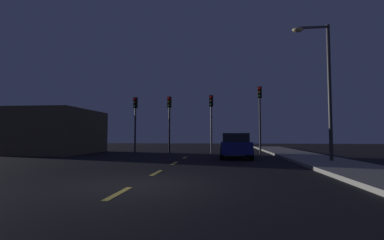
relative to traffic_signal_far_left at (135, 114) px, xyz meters
The scene contains 13 objects.
ground_plane 9.96m from the traffic_signal_far_left, 59.03° to the right, with size 80.00×80.00×0.00m, color black.
sidewalk_curb_right 15.09m from the traffic_signal_far_left, 33.18° to the right, with size 3.00×40.00×0.15m, color gray.
lane_stripe_nearest 17.28m from the traffic_signal_far_left, 73.42° to the right, with size 0.16×1.60×0.01m, color #EACC4C.
lane_stripe_second 13.77m from the traffic_signal_far_left, 68.77° to the right, with size 0.16×1.60×0.01m, color #EACC4C.
lane_stripe_third 10.45m from the traffic_signal_far_left, 60.81° to the right, with size 0.16×1.60×0.01m, color #EACC4C.
lane_stripe_fourth 7.60m from the traffic_signal_far_left, 45.16° to the right, with size 0.16×1.60×0.01m, color #EACC4C.
traffic_signal_far_left is the anchor object (origin of this frame).
traffic_signal_center_left 2.88m from the traffic_signal_far_left, ahead, with size 0.32×0.38×4.62m.
traffic_signal_center_right 6.32m from the traffic_signal_far_left, ahead, with size 0.32×0.38×4.67m.
traffic_signal_far_right 10.18m from the traffic_signal_far_left, ahead, with size 0.32×0.38×5.31m.
car_stopped_ahead 9.79m from the traffic_signal_far_left, 32.09° to the right, with size 1.90×4.08×1.54m.
street_lamp_right 14.73m from the traffic_signal_far_left, 32.74° to the right, with size 1.86×0.36×7.05m.
storefront_left 6.27m from the traffic_signal_far_left, 164.60° to the right, with size 5.41×6.88×3.44m, color brown.
Camera 1 is at (2.49, -7.73, 1.34)m, focal length 26.51 mm.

